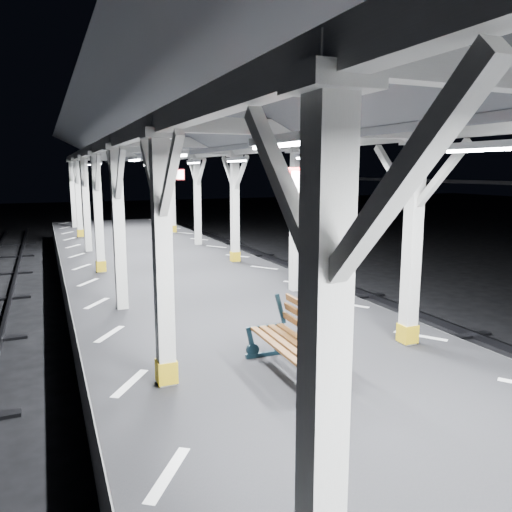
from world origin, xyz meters
TOP-DOWN VIEW (x-y plane):
  - ground at (0.00, 0.00)m, footprint 120.00×120.00m
  - platform at (0.00, 0.00)m, footprint 6.00×50.00m
  - hazard_stripes_left at (-2.45, 0.00)m, footprint 1.00×48.00m
  - canopy at (0.00, -0.02)m, footprint 5.40×49.00m
  - bench_mid at (-0.29, 1.53)m, footprint 0.72×1.82m

SIDE VIEW (x-z plane):
  - ground at x=0.00m, z-range 0.00..0.00m
  - platform at x=0.00m, z-range 0.00..1.00m
  - hazard_stripes_left at x=-2.45m, z-range 1.00..1.01m
  - bench_mid at x=-0.29m, z-range 1.03..2.01m
  - canopy at x=0.00m, z-range 2.23..6.88m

